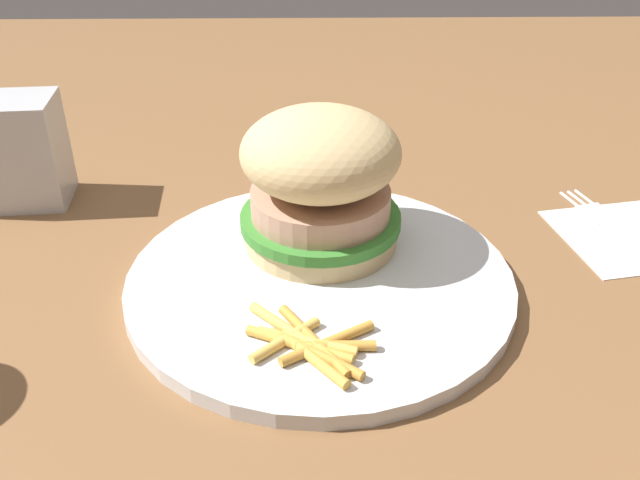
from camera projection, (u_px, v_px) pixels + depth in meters
name	position (u px, v px, depth m)	size (l,w,h in m)	color
ground_plane	(289.00, 280.00, 0.54)	(1.60, 1.60, 0.00)	brown
plate	(320.00, 280.00, 0.53)	(0.29, 0.29, 0.01)	silver
sandwich	(321.00, 179.00, 0.53)	(0.13, 0.13, 0.11)	tan
fries_pile	(309.00, 344.00, 0.45)	(0.08, 0.09, 0.01)	gold
napkin	(627.00, 236.00, 0.59)	(0.11, 0.11, 0.00)	white
fork	(627.00, 233.00, 0.59)	(0.17, 0.06, 0.00)	silver
napkin_dispenser	(11.00, 152.00, 0.62)	(0.09, 0.06, 0.10)	#B7BABF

